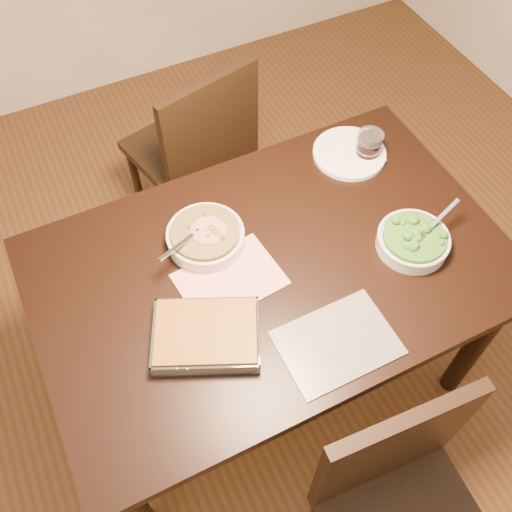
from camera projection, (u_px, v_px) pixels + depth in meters
ground at (268, 369)px, 2.31m from camera, size 4.00×4.00×0.00m
table at (272, 283)px, 1.77m from camera, size 1.40×0.90×0.75m
magazine_a at (230, 279)px, 1.66m from camera, size 0.31×0.24×0.01m
magazine_b at (337, 343)px, 1.54m from camera, size 0.31×0.22×0.01m
coaster at (367, 155)px, 1.95m from camera, size 0.10×0.10×0.00m
stew_bowl at (206, 236)px, 1.71m from camera, size 0.25×0.24×0.09m
broccoli_bowl at (413, 240)px, 1.71m from camera, size 0.25×0.22×0.09m
baking_dish at (206, 335)px, 1.53m from camera, size 0.35×0.31×0.05m
wine_tumbler at (369, 144)px, 1.91m from camera, size 0.09×0.09×0.10m
dinner_plate at (349, 153)px, 1.95m from camera, size 0.25×0.25×0.02m
chair_near at (401, 505)px, 1.54m from camera, size 0.45×0.45×0.91m
chair_far at (197, 148)px, 2.31m from camera, size 0.51×0.51×0.91m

